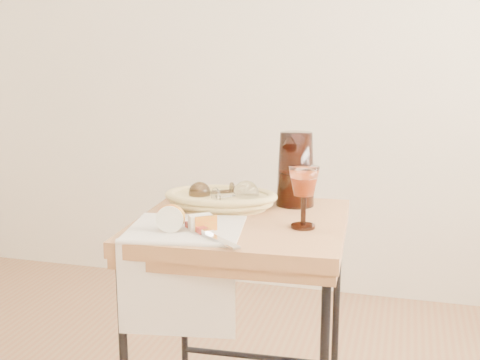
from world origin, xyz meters
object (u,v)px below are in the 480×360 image
(bread_basket, at_px, (221,201))
(apple_half, at_px, (171,217))
(goblet_lying_b, at_px, (233,195))
(pitcher, at_px, (296,169))
(goblet_lying_a, at_px, (214,192))
(side_table, at_px, (242,339))
(table_knife, at_px, (209,233))
(wine_goblet, at_px, (304,197))
(tea_towel, at_px, (186,228))

(bread_basket, distance_m, apple_half, 0.29)
(apple_half, bearing_deg, goblet_lying_b, 56.42)
(bread_basket, distance_m, pitcher, 0.26)
(goblet_lying_a, xyz_separation_m, pitcher, (0.24, 0.09, 0.07))
(goblet_lying_a, bearing_deg, goblet_lying_b, 125.13)
(side_table, distance_m, bread_basket, 0.43)
(apple_half, height_order, table_knife, apple_half)
(bread_basket, xyz_separation_m, wine_goblet, (0.28, -0.14, 0.06))
(side_table, bearing_deg, table_knife, -98.28)
(tea_towel, bearing_deg, bread_basket, 75.28)
(goblet_lying_b, relative_size, pitcher, 0.47)
(table_knife, bearing_deg, apple_half, -151.79)
(side_table, height_order, wine_goblet, wine_goblet)
(side_table, xyz_separation_m, apple_half, (-0.15, -0.19, 0.42))
(goblet_lying_a, bearing_deg, tea_towel, 59.30)
(goblet_lying_b, bearing_deg, wine_goblet, -72.40)
(side_table, height_order, goblet_lying_a, goblet_lying_a)
(tea_towel, height_order, apple_half, apple_half)
(side_table, relative_size, tea_towel, 2.48)
(apple_half, bearing_deg, table_knife, -25.79)
(goblet_lying_b, distance_m, apple_half, 0.28)
(wine_goblet, bearing_deg, goblet_lying_a, 153.24)
(tea_towel, height_order, pitcher, pitcher)
(table_knife, bearing_deg, goblet_lying_b, 134.60)
(side_table, distance_m, goblet_lying_a, 0.46)
(bread_basket, bearing_deg, goblet_lying_b, -27.38)
(bread_basket, height_order, apple_half, apple_half)
(goblet_lying_a, bearing_deg, table_knife, 74.51)
(side_table, distance_m, apple_half, 0.49)
(bread_basket, relative_size, pitcher, 1.14)
(apple_half, distance_m, table_knife, 0.12)
(wine_goblet, bearing_deg, bread_basket, 153.22)
(bread_basket, xyz_separation_m, apple_half, (-0.05, -0.28, 0.02))
(goblet_lying_b, xyz_separation_m, pitcher, (0.17, 0.12, 0.07))
(bread_basket, relative_size, apple_half, 3.94)
(tea_towel, relative_size, table_knife, 1.28)
(goblet_lying_a, xyz_separation_m, apple_half, (-0.03, -0.30, -0.00))
(tea_towel, distance_m, goblet_lying_a, 0.26)
(tea_towel, bearing_deg, side_table, 42.46)
(wine_goblet, xyz_separation_m, apple_half, (-0.34, -0.14, -0.05))
(goblet_lying_a, bearing_deg, wine_goblet, 122.00)
(side_table, distance_m, table_knife, 0.45)
(goblet_lying_a, height_order, goblet_lying_b, goblet_lying_b)
(tea_towel, distance_m, bread_basket, 0.25)
(goblet_lying_a, relative_size, apple_half, 1.45)
(side_table, xyz_separation_m, tea_towel, (-0.12, -0.15, 0.39))
(apple_half, bearing_deg, tea_towel, 38.08)
(bread_basket, bearing_deg, apple_half, -106.37)
(pitcher, bearing_deg, goblet_lying_a, -172.94)
(pitcher, relative_size, table_knife, 1.13)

